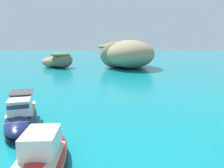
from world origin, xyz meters
name	(u,v)px	position (x,y,z in m)	size (l,w,h in m)	color
islet_large	(127,55)	(1.84, 66.11, 4.24)	(21.10, 24.27, 9.19)	#9E8966
islet_small	(58,61)	(-21.51, 64.71, 2.26)	(14.40, 13.54, 5.14)	#9E8966
motorboat_red	(40,164)	(-6.85, 2.76, 1.04)	(3.71, 10.71, 3.11)	red
motorboat_navy	(21,116)	(-12.00, 12.02, 1.06)	(6.19, 11.10, 3.33)	navy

